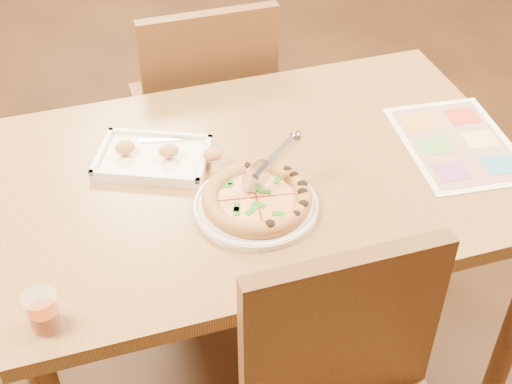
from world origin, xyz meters
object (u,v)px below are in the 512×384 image
object	(u,v)px
dining_table	(263,195)
plate	(256,206)
pizza_cutter	(269,164)
pizza	(257,199)
chair_far	(205,96)
glass_tumbler	(44,313)
menu	(457,143)
appetizer_tray	(156,157)

from	to	relation	value
dining_table	plate	xyz separation A→B (m)	(-0.06, -0.14, 0.09)
plate	pizza_cutter	size ratio (longest dim) A/B	1.78
plate	pizza	bearing A→B (deg)	37.65
chair_far	pizza	distance (m)	0.76
glass_tumbler	menu	distance (m)	1.11
pizza	pizza_cutter	xyz separation A→B (m)	(0.04, 0.04, 0.06)
pizza_cutter	appetizer_tray	bearing A→B (deg)	111.07
dining_table	chair_far	size ratio (longest dim) A/B	2.77
chair_far	plate	distance (m)	0.76
chair_far	menu	size ratio (longest dim) A/B	1.23
plate	pizza_cutter	distance (m)	0.10
pizza_cutter	appetizer_tray	distance (m)	0.32
pizza_cutter	pizza	bearing A→B (deg)	-166.13
glass_tumbler	menu	xyz separation A→B (m)	(1.07, 0.29, -0.04)
plate	menu	distance (m)	0.58
pizza	glass_tumbler	distance (m)	0.54
dining_table	pizza_cutter	size ratio (longest dim) A/B	7.99
pizza	appetizer_tray	size ratio (longest dim) A/B	0.78
pizza	appetizer_tray	xyz separation A→B (m)	(-0.19, 0.24, -0.01)
chair_far	glass_tumbler	distance (m)	1.11
pizza	pizza_cutter	world-z (taller)	pizza_cutter
appetizer_tray	glass_tumbler	size ratio (longest dim) A/B	3.86
dining_table	chair_far	xyz separation A→B (m)	(-0.00, 0.60, -0.07)
appetizer_tray	menu	xyz separation A→B (m)	(0.76, -0.16, -0.01)
appetizer_tray	menu	size ratio (longest dim) A/B	0.86
chair_far	appetizer_tray	world-z (taller)	chair_far
chair_far	pizza	size ratio (longest dim) A/B	1.84
plate	appetizer_tray	xyz separation A→B (m)	(-0.18, 0.24, 0.01)
dining_table	pizza_cutter	bearing A→B (deg)	-100.07
chair_far	menu	distance (m)	0.85
pizza_cutter	menu	size ratio (longest dim) A/B	0.43
pizza	menu	distance (m)	0.58
appetizer_tray	menu	distance (m)	0.78
menu	dining_table	bearing A→B (deg)	174.00
dining_table	appetizer_tray	bearing A→B (deg)	156.30
pizza_cutter	plate	bearing A→B (deg)	-166.27
pizza	chair_far	bearing A→B (deg)	85.42
menu	pizza_cutter	bearing A→B (deg)	-175.13
plate	pizza	distance (m)	0.02
plate	pizza	xyz separation A→B (m)	(0.00, 0.00, 0.02)
pizza	menu	size ratio (longest dim) A/B	0.67
plate	pizza_cutter	xyz separation A→B (m)	(0.04, 0.04, 0.08)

